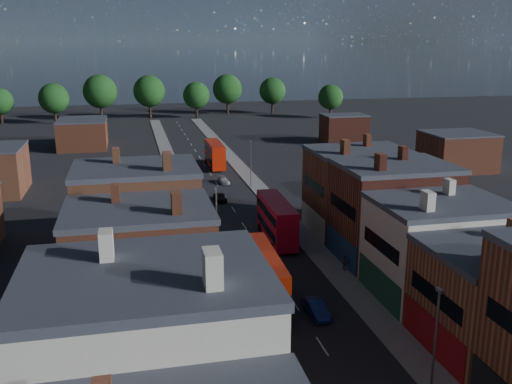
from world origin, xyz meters
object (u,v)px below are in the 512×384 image
bus_1 (276,219)px  ped_1 (238,334)px  car_3 (224,180)px  bus_2 (215,154)px  bus_0 (262,277)px  ped_3 (345,263)px  car_1 (316,309)px  car_2 (220,198)px

bus_1 → ped_1: bus_1 is taller
car_3 → bus_2: bearing=81.1°
bus_0 → ped_3: bearing=30.5°
bus_2 → car_1: 64.46m
bus_0 → car_3: bearing=86.7°
bus_2 → car_2: size_ratio=2.82×
bus_2 → ped_3: bearing=-83.8°
bus_0 → car_1: bearing=-37.0°
bus_0 → bus_2: size_ratio=1.05×
bus_2 → car_3: (-0.57, -13.65, -2.10)m
bus_1 → car_2: 19.88m
bus_0 → ped_3: 12.07m
bus_1 → ped_1: (-9.44, -23.86, -1.74)m
bus_2 → ped_3: 55.64m
car_1 → car_3: car_1 is taller
bus_2 → ped_3: bus_2 is taller
ped_1 → ped_3: size_ratio=1.00×
ped_1 → ped_3: ped_3 is taller
bus_0 → bus_1: bearing=72.9°
bus_1 → car_3: bus_1 is taller
bus_2 → ped_1: bearing=-96.8°
bus_1 → ped_1: size_ratio=6.72×
bus_0 → bus_2: bus_0 is taller
bus_0 → ped_3: bus_0 is taller
bus_2 → ped_1: bus_2 is taller
bus_2 → car_3: bus_2 is taller
bus_2 → ped_3: (5.71, -55.32, -1.63)m
car_2 → ped_3: bearing=-72.8°
bus_1 → car_1: bearing=-93.0°
bus_1 → car_1: bus_1 is taller
bus_1 → car_2: size_ratio=2.95×
car_1 → ped_1: (-7.84, -3.50, 0.31)m
bus_2 → car_2: (-2.97, -24.72, -2.08)m
bus_2 → ped_1: 68.47m
ped_3 → car_2: bearing=1.2°
bus_0 → bus_2: bearing=87.3°
car_1 → ped_1: size_ratio=2.38×
car_3 → ped_3: size_ratio=2.08×
car_2 → ped_1: (-5.44, -43.21, 0.44)m
car_3 → ped_1: 54.85m
car_1 → car_3: 50.78m
bus_2 → bus_0: bearing=-94.2°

